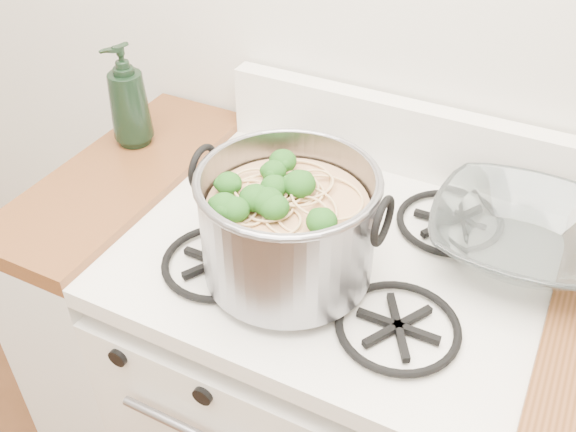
{
  "coord_description": "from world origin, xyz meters",
  "views": [
    {
      "loc": [
        0.33,
        0.41,
        1.69
      ],
      "look_at": [
        -0.04,
        1.15,
        1.04
      ],
      "focal_mm": 40.0,
      "sensor_mm": 36.0,
      "label": 1
    }
  ],
  "objects_px": {
    "spatula": "(337,224)",
    "bottle": "(128,96)",
    "gas_range": "(327,397)",
    "glass_bowl": "(518,245)",
    "stock_pot": "(288,227)"
  },
  "relations": [
    {
      "from": "stock_pot",
      "to": "glass_bowl",
      "type": "relative_size",
      "value": 2.6
    },
    {
      "from": "spatula",
      "to": "glass_bowl",
      "type": "bearing_deg",
      "value": 20.74
    },
    {
      "from": "gas_range",
      "to": "stock_pot",
      "type": "bearing_deg",
      "value": -111.18
    },
    {
      "from": "gas_range",
      "to": "stock_pot",
      "type": "relative_size",
      "value": 2.78
    },
    {
      "from": "gas_range",
      "to": "glass_bowl",
      "type": "distance_m",
      "value": 0.6
    },
    {
      "from": "glass_bowl",
      "to": "bottle",
      "type": "xyz_separation_m",
      "value": [
        -0.85,
        -0.0,
        0.1
      ]
    },
    {
      "from": "stock_pot",
      "to": "bottle",
      "type": "relative_size",
      "value": 1.43
    },
    {
      "from": "gas_range",
      "to": "bottle",
      "type": "relative_size",
      "value": 3.97
    },
    {
      "from": "bottle",
      "to": "gas_range",
      "type": "bearing_deg",
      "value": 10.97
    },
    {
      "from": "stock_pot",
      "to": "spatula",
      "type": "bearing_deg",
      "value": 76.59
    },
    {
      "from": "spatula",
      "to": "glass_bowl",
      "type": "relative_size",
      "value": 2.43
    },
    {
      "from": "glass_bowl",
      "to": "bottle",
      "type": "relative_size",
      "value": 0.55
    },
    {
      "from": "spatula",
      "to": "bottle",
      "type": "relative_size",
      "value": 1.33
    },
    {
      "from": "spatula",
      "to": "bottle",
      "type": "xyz_separation_m",
      "value": [
        -0.53,
        0.08,
        0.1
      ]
    },
    {
      "from": "stock_pot",
      "to": "bottle",
      "type": "bearing_deg",
      "value": 156.1
    }
  ]
}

